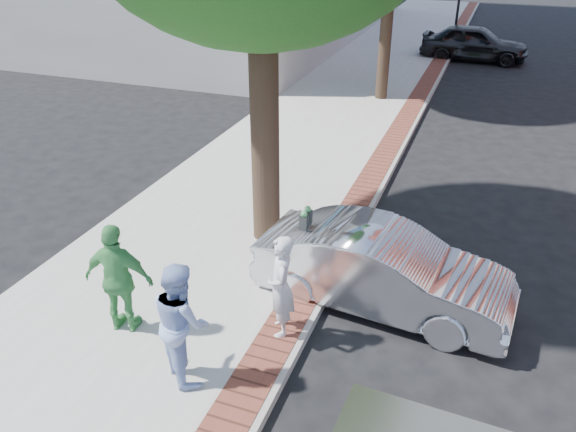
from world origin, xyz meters
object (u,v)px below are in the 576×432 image
at_px(person_green, 119,279).
at_px(person_officer, 181,321).
at_px(parking_meter, 306,232).
at_px(sedan_silver, 383,269).
at_px(bg_car, 474,43).
at_px(person_gray, 281,287).

bearing_deg(person_green, person_officer, 149.71).
relative_size(parking_meter, sedan_silver, 0.36).
bearing_deg(person_officer, sedan_silver, -88.36).
bearing_deg(person_green, bg_car, -108.85).
bearing_deg(person_green, parking_meter, -147.08).
height_order(parking_meter, person_officer, person_officer).
xyz_separation_m(sedan_silver, bg_car, (0.05, 18.86, 0.09)).
xyz_separation_m(parking_meter, person_green, (-2.19, -1.99, -0.17)).
xyz_separation_m(person_gray, bg_car, (1.27, 20.24, -0.19)).
xyz_separation_m(parking_meter, bg_car, (1.32, 19.00, -0.43)).
height_order(parking_meter, sedan_silver, parking_meter).
bearing_deg(person_gray, bg_car, 153.10).
relative_size(person_officer, person_green, 0.99).
bearing_deg(person_officer, bg_car, -55.16).
bearing_deg(bg_car, person_green, 171.70).
bearing_deg(person_gray, sedan_silver, 115.18).
xyz_separation_m(person_officer, person_green, (-1.33, 0.51, 0.01)).
distance_m(person_gray, bg_car, 20.28).
distance_m(parking_meter, person_gray, 1.26).
bearing_deg(person_green, person_gray, -170.85).
distance_m(parking_meter, person_green, 2.96).
height_order(person_officer, bg_car, person_officer).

